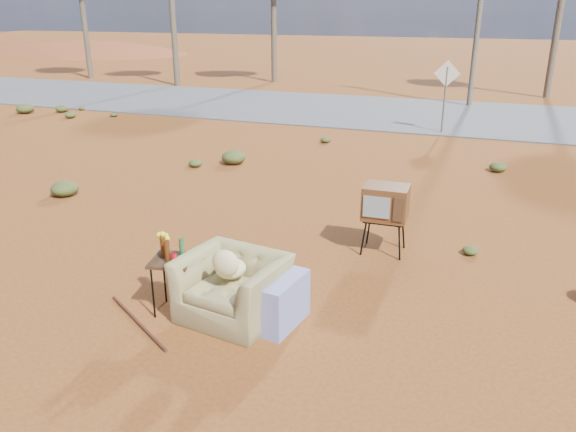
% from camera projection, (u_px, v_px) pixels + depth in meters
% --- Properties ---
extents(ground, '(140.00, 140.00, 0.00)m').
position_uv_depth(ground, '(229.00, 307.00, 7.33)').
color(ground, brown).
rests_on(ground, ground).
extents(highway, '(140.00, 7.00, 0.04)m').
position_uv_depth(highway, '(408.00, 113.00, 20.51)').
color(highway, '#565659').
rests_on(highway, ground).
extents(dirt_mound, '(26.00, 18.00, 2.00)m').
position_uv_depth(dirt_mound, '(82.00, 53.00, 46.89)').
color(dirt_mound, brown).
rests_on(dirt_mound, ground).
extents(armchair, '(1.56, 0.98, 1.07)m').
position_uv_depth(armchair, '(240.00, 281.00, 6.92)').
color(armchair, olive).
rests_on(armchair, ground).
extents(tv_unit, '(0.70, 0.57, 1.10)m').
position_uv_depth(tv_unit, '(386.00, 203.00, 8.70)').
color(tv_unit, black).
rests_on(tv_unit, ground).
extents(side_table, '(0.60, 0.60, 1.02)m').
position_uv_depth(side_table, '(170.00, 256.00, 7.01)').
color(side_table, '#3A2515').
rests_on(side_table, ground).
extents(rusty_bar, '(1.35, 0.88, 0.04)m').
position_uv_depth(rusty_bar, '(138.00, 322.00, 6.94)').
color(rusty_bar, '#491D13').
rests_on(rusty_bar, ground).
extents(road_sign, '(0.78, 0.06, 2.19)m').
position_uv_depth(road_sign, '(446.00, 84.00, 16.87)').
color(road_sign, brown).
rests_on(road_sign, ground).
extents(scrub_patch, '(17.49, 8.07, 0.33)m').
position_uv_depth(scrub_patch, '(287.00, 192.00, 11.42)').
color(scrub_patch, '#495425').
rests_on(scrub_patch, ground).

